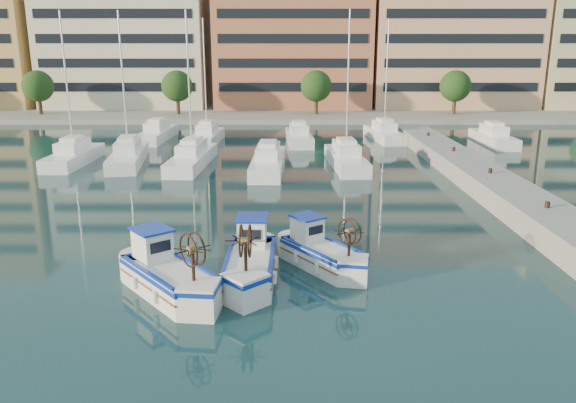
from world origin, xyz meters
name	(u,v)px	position (x,y,z in m)	size (l,w,h in m)	color
ground	(279,279)	(0.00, 0.00, 0.00)	(300.00, 300.00, 0.00)	#1A4044
quay	(529,208)	(13.00, 8.00, 0.60)	(3.00, 60.00, 1.20)	gray
waterfront	(349,33)	(9.23, 65.04, 11.10)	(180.00, 40.00, 25.60)	gray
yacht_marina	(258,147)	(-2.29, 27.77, 0.53)	(38.58, 24.10, 11.50)	white
fishing_boat_a	(167,274)	(-4.04, -1.37, 0.78)	(4.18, 4.52, 2.83)	white
fishing_boat_b	(251,260)	(-1.09, -0.04, 0.78)	(1.91, 4.55, 2.82)	white
fishing_boat_c	(321,251)	(1.69, 1.25, 0.69)	(3.53, 4.05, 2.50)	white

